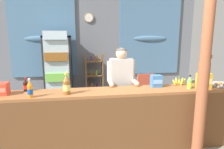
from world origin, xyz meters
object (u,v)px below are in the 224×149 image
at_px(soda_bottle_cola, 26,85).
at_px(soda_bottle_lime_soda, 190,83).
at_px(timber_post, 204,66).
at_px(plastic_lawn_chair, 143,88).
at_px(drink_fridge, 58,65).
at_px(snack_box_crackers, 2,89).
at_px(snack_box_biscuit, 156,81).
at_px(snack_box_choco_powder, 204,81).
at_px(stall_counter, 118,116).
at_px(soda_bottle_iced_tea, 67,85).
at_px(pastry_tray, 222,85).
at_px(banana_bunch, 179,82).
at_px(shopkeeper, 121,81).
at_px(bottle_shelf_rack, 94,76).
at_px(soda_bottle_orange_soda, 30,89).

bearing_deg(soda_bottle_cola, soda_bottle_lime_soda, -5.47).
bearing_deg(timber_post, plastic_lawn_chair, 94.50).
distance_m(drink_fridge, plastic_lawn_chair, 2.19).
height_order(snack_box_crackers, snack_box_biscuit, snack_box_biscuit).
relative_size(snack_box_choco_powder, snack_box_biscuit, 1.27).
bearing_deg(soda_bottle_cola, stall_counter, -11.37).
distance_m(drink_fridge, soda_bottle_iced_tea, 2.37).
bearing_deg(plastic_lawn_chair, snack_box_choco_powder, -77.75).
bearing_deg(pastry_tray, snack_box_crackers, 179.69).
xyz_separation_m(stall_counter, soda_bottle_iced_tea, (-0.72, 0.02, 0.49)).
bearing_deg(drink_fridge, soda_bottle_iced_tea, -81.07).
distance_m(plastic_lawn_chair, banana_bunch, 1.57).
bearing_deg(shopkeeper, bottle_shelf_rack, 99.93).
bearing_deg(banana_bunch, plastic_lawn_chair, 94.19).
distance_m(timber_post, snack_box_biscuit, 0.76).
relative_size(soda_bottle_cola, snack_box_biscuit, 1.09).
height_order(soda_bottle_orange_soda, snack_box_crackers, soda_bottle_orange_soda).
bearing_deg(soda_bottle_cola, snack_box_choco_powder, -5.83).
bearing_deg(timber_post, soda_bottle_orange_soda, 173.78).
bearing_deg(timber_post, snack_box_biscuit, 131.12).
xyz_separation_m(timber_post, snack_box_choco_powder, (0.22, 0.30, -0.28)).
relative_size(timber_post, soda_bottle_lime_soda, 13.13).
relative_size(stall_counter, soda_bottle_lime_soda, 19.62).
xyz_separation_m(timber_post, bottle_shelf_rack, (-1.29, 2.81, -0.67)).
height_order(plastic_lawn_chair, snack_box_choco_powder, snack_box_choco_powder).
bearing_deg(timber_post, soda_bottle_cola, 166.80).
xyz_separation_m(plastic_lawn_chair, soda_bottle_iced_tea, (-1.67, -1.72, 0.57)).
relative_size(snack_box_choco_powder, pastry_tray, 0.61).
bearing_deg(stall_counter, plastic_lawn_chair, 61.40).
height_order(soda_bottle_iced_tea, snack_box_biscuit, soda_bottle_iced_tea).
bearing_deg(plastic_lawn_chair, pastry_tray, -64.26).
bearing_deg(drink_fridge, stall_counter, -65.16).
relative_size(snack_box_crackers, snack_box_choco_powder, 0.71).
relative_size(stall_counter, banana_bunch, 15.59).
relative_size(timber_post, bottle_shelf_rack, 2.19).
xyz_separation_m(soda_bottle_cola, snack_box_choco_powder, (2.65, -0.27, 0.03)).
distance_m(plastic_lawn_chair, soda_bottle_orange_soda, 2.84).
relative_size(bottle_shelf_rack, soda_bottle_iced_tea, 4.10).
bearing_deg(soda_bottle_iced_tea, soda_bottle_cola, 157.65).
distance_m(stall_counter, banana_bunch, 1.16).
height_order(shopkeeper, snack_box_biscuit, shopkeeper).
xyz_separation_m(soda_bottle_orange_soda, snack_box_biscuit, (1.84, 0.27, -0.02)).
relative_size(drink_fridge, snack_box_choco_powder, 7.79).
bearing_deg(soda_bottle_cola, drink_fridge, 83.59).
bearing_deg(snack_box_crackers, shopkeeper, 13.98).
relative_size(plastic_lawn_chair, snack_box_biscuit, 4.61).
distance_m(soda_bottle_orange_soda, snack_box_crackers, 0.45).
distance_m(soda_bottle_cola, banana_bunch, 2.38).
height_order(soda_bottle_iced_tea, soda_bottle_cola, soda_bottle_iced_tea).
height_order(timber_post, bottle_shelf_rack, timber_post).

